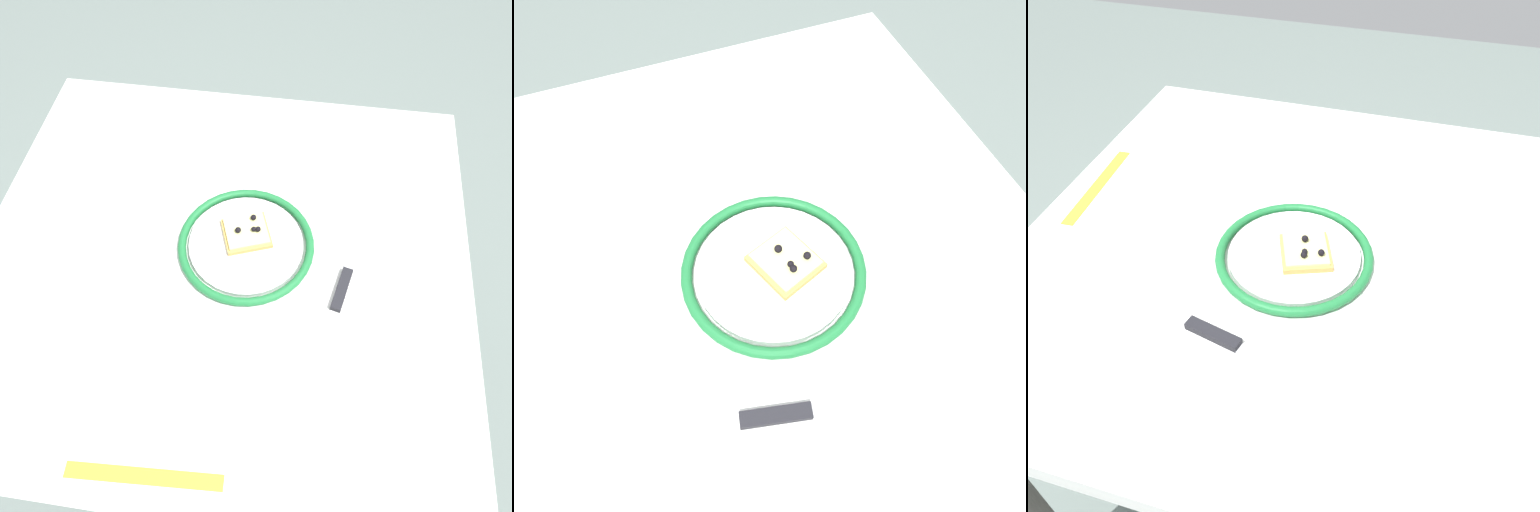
% 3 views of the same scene
% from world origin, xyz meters
% --- Properties ---
extents(ground_plane, '(6.00, 6.00, 0.00)m').
position_xyz_m(ground_plane, '(0.00, 0.00, 0.00)').
color(ground_plane, slate).
extents(dining_table, '(0.96, 0.92, 0.75)m').
position_xyz_m(dining_table, '(0.00, 0.00, 0.67)').
color(dining_table, white).
rests_on(dining_table, ground_plane).
extents(plate, '(0.27, 0.27, 0.02)m').
position_xyz_m(plate, '(0.04, 0.03, 0.76)').
color(plate, white).
rests_on(plate, dining_table).
extents(pizza_slice_near, '(0.11, 0.11, 0.03)m').
position_xyz_m(pizza_slice_near, '(0.04, 0.04, 0.77)').
color(pizza_slice_near, tan).
rests_on(pizza_slice_near, plate).
extents(knife, '(0.07, 0.24, 0.01)m').
position_xyz_m(knife, '(0.24, -0.01, 0.76)').
color(knife, silver).
rests_on(knife, dining_table).
extents(fork, '(0.05, 0.20, 0.00)m').
position_xyz_m(fork, '(-0.16, 0.02, 0.75)').
color(fork, '#BCBCBC').
rests_on(fork, dining_table).
extents(measuring_tape, '(0.25, 0.04, 0.00)m').
position_xyz_m(measuring_tape, '(-0.05, -0.40, 0.75)').
color(measuring_tape, yellow).
rests_on(measuring_tape, dining_table).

